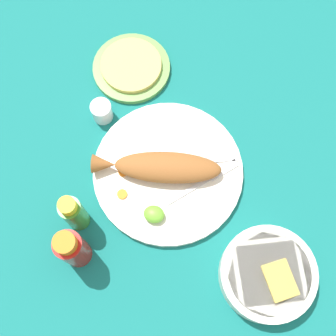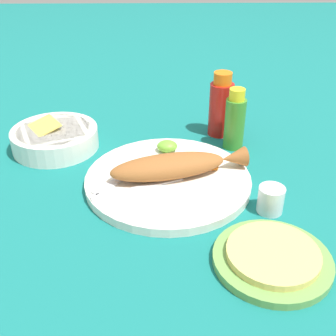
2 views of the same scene
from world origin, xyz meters
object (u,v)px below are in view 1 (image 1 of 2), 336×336
object	(u,v)px
fork_far	(207,180)
tortilla_plate	(132,68)
fork_near	(204,159)
hot_sauce_bottle_green	(74,213)
salt_cup	(102,112)
guacamole_bowl	(268,274)
hot_sauce_bottle_red	(72,249)
main_plate	(168,172)
fried_fish	(161,167)

from	to	relation	value
fork_far	tortilla_plate	bearing A→B (deg)	90.01
fork_near	tortilla_plate	xyz separation A→B (m)	(-0.23, 0.18, -0.01)
hot_sauce_bottle_green	salt_cup	size ratio (longest dim) A/B	2.84
guacamole_bowl	fork_far	bearing A→B (deg)	136.62
hot_sauce_bottle_red	hot_sauce_bottle_green	size ratio (longest dim) A/B	1.10
main_plate	guacamole_bowl	bearing A→B (deg)	-31.55
hot_sauce_bottle_green	tortilla_plate	world-z (taller)	hot_sauce_bottle_green
salt_cup	guacamole_bowl	xyz separation A→B (m)	(0.45, -0.25, 0.01)
salt_cup	guacamole_bowl	distance (m)	0.51
fried_fish	guacamole_bowl	size ratio (longest dim) A/B	1.46
fork_near	main_plate	bearing A→B (deg)	-166.57
fork_near	hot_sauce_bottle_red	world-z (taller)	hot_sauce_bottle_red
main_plate	fork_far	xyz separation A→B (m)	(0.09, 0.00, 0.01)
main_plate	fork_near	bearing A→B (deg)	34.05
fork_near	fork_far	bearing A→B (deg)	-90.02
guacamole_bowl	tortilla_plate	size ratio (longest dim) A/B	1.06
guacamole_bowl	tortilla_plate	bearing A→B (deg)	137.11
main_plate	hot_sauce_bottle_red	world-z (taller)	hot_sauce_bottle_red
fork_far	fork_near	bearing A→B (deg)	63.15
salt_cup	guacamole_bowl	size ratio (longest dim) A/B	0.26
hot_sauce_bottle_red	tortilla_plate	distance (m)	0.46
salt_cup	tortilla_plate	distance (m)	0.14
fork_near	guacamole_bowl	distance (m)	0.28
hot_sauce_bottle_green	tortilla_plate	distance (m)	0.39
fork_far	guacamole_bowl	size ratio (longest dim) A/B	0.74
fork_far	hot_sauce_bottle_red	bearing A→B (deg)	178.81
main_plate	hot_sauce_bottle_green	distance (m)	0.23
fried_fish	tortilla_plate	bearing A→B (deg)	108.62
salt_cup	tortilla_plate	world-z (taller)	salt_cup
salt_cup	tortilla_plate	xyz separation A→B (m)	(0.03, 0.14, -0.02)
guacamole_bowl	tortilla_plate	xyz separation A→B (m)	(-0.42, 0.39, -0.02)
fried_fish	fork_far	xyz separation A→B (m)	(0.10, 0.01, -0.02)
hot_sauce_bottle_green	guacamole_bowl	size ratio (longest dim) A/B	0.73
hot_sauce_bottle_red	tortilla_plate	size ratio (longest dim) A/B	0.84
fork_far	main_plate	bearing A→B (deg)	134.48
hot_sauce_bottle_red	fried_fish	bearing A→B (deg)	62.23
main_plate	tortilla_plate	distance (m)	0.28
main_plate	salt_cup	size ratio (longest dim) A/B	6.61
guacamole_bowl	fork_near	bearing A→B (deg)	132.30
fried_fish	fork_near	bearing A→B (deg)	17.80
fork_near	guacamole_bowl	world-z (taller)	guacamole_bowl
tortilla_plate	fork_far	bearing A→B (deg)	-42.54
fork_far	guacamole_bowl	world-z (taller)	guacamole_bowl
fork_near	tortilla_plate	world-z (taller)	fork_near
main_plate	fried_fish	xyz separation A→B (m)	(-0.01, -0.00, 0.03)
fried_fish	fork_far	distance (m)	0.10
fork_near	tortilla_plate	bearing A→B (deg)	121.09
fork_near	hot_sauce_bottle_red	bearing A→B (deg)	-147.07
fork_far	salt_cup	size ratio (longest dim) A/B	2.88
fried_fish	hot_sauce_bottle_green	world-z (taller)	hot_sauce_bottle_green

